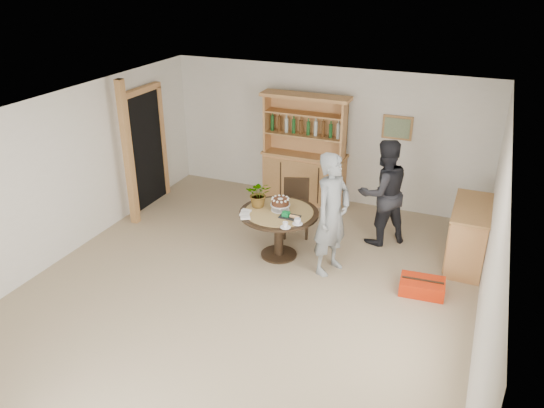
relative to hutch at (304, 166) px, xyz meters
The scene contains 17 objects.
ground 3.33m from the hutch, 84.71° to the right, with size 7.00×7.00×0.00m, color tan.
room_shell 3.41m from the hutch, 84.65° to the right, with size 6.04×7.04×2.52m.
doorway 2.94m from the hutch, 154.78° to the right, with size 0.13×1.10×2.18m.
pine_post 3.20m from the hutch, 139.62° to the right, with size 0.12×0.12×2.50m, color tan.
hutch is the anchor object (origin of this frame).
sideboard 3.29m from the hutch, 22.21° to the right, with size 0.54×1.26×0.94m.
dining_table 2.17m from the hutch, 80.60° to the right, with size 1.20×1.20×0.76m.
dining_chair 1.36m from the hutch, 76.01° to the right, with size 0.54×0.54×0.95m.
birthday_cake 2.13m from the hutch, 80.38° to the right, with size 0.30×0.30×0.20m.
flower_vase 2.11m from the hutch, 89.89° to the right, with size 0.38×0.33×0.42m, color #3F7233.
gift_tray 2.33m from the hutch, 75.89° to the right, with size 0.30×0.20×0.08m.
coffee_cup_a 2.53m from the hutch, 72.68° to the right, with size 0.15×0.15×0.09m.
coffee_cup_b 2.67m from the hutch, 76.23° to the right, with size 0.15×0.15×0.08m.
napkins 2.45m from the hutch, 91.31° to the right, with size 0.24×0.33×0.03m.
teen_boy 2.55m from the hutch, 61.72° to the right, with size 0.67×0.44×1.83m, color slate.
adult_person 2.01m from the hutch, 32.43° to the right, with size 0.84×0.66×1.73m, color black.
red_suitcase 3.51m from the hutch, 42.11° to the right, with size 0.63×0.45×0.21m.
Camera 1 is at (2.73, -5.54, 4.22)m, focal length 35.00 mm.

